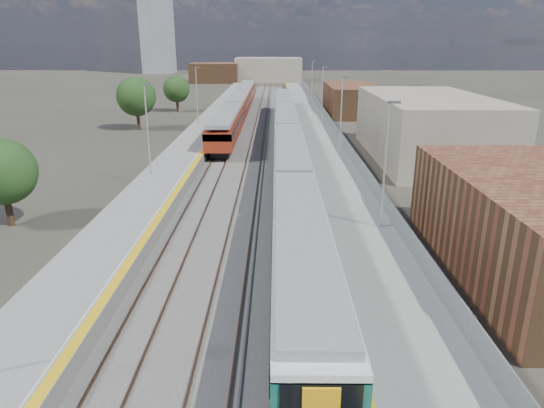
{
  "coord_description": "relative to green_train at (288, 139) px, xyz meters",
  "views": [
    {
      "loc": [
        0.28,
        -5.29,
        11.59
      ],
      "look_at": [
        0.06,
        22.73,
        2.2
      ],
      "focal_mm": 32.0,
      "sensor_mm": 36.0,
      "label": 1
    }
  ],
  "objects": [
    {
      "name": "tree_c",
      "position": [
        -18.4,
        36.04,
        1.72
      ],
      "size": [
        4.55,
        4.55,
        6.16
      ],
      "color": "#382619",
      "rests_on": "ground"
    },
    {
      "name": "tree_d",
      "position": [
        18.44,
        21.11,
        1.54
      ],
      "size": [
        4.35,
        4.35,
        5.89
      ],
      "color": "#382619",
      "rests_on": "ground"
    },
    {
      "name": "green_train",
      "position": [
        0.0,
        0.0,
        0.0
      ],
      "size": [
        2.79,
        77.61,
        3.07
      ],
      "color": "black",
      "rests_on": "ground"
    },
    {
      "name": "ballast_bed",
      "position": [
        -3.75,
        8.44,
        -2.13
      ],
      "size": [
        10.5,
        155.0,
        0.06
      ],
      "primitive_type": "cube",
      "color": "#565451",
      "rests_on": "ground"
    },
    {
      "name": "tree_a",
      "position": [
        -18.81,
        -19.36,
        1.51
      ],
      "size": [
        4.31,
        4.31,
        5.84
      ],
      "color": "#382619",
      "rests_on": "ground"
    },
    {
      "name": "buildings",
      "position": [
        -19.62,
        94.54,
        8.54
      ],
      "size": [
        72.0,
        185.5,
        40.0
      ],
      "color": "brown",
      "rests_on": "ground"
    },
    {
      "name": "platform_right",
      "position": [
        3.78,
        8.43,
        -1.63
      ],
      "size": [
        4.7,
        155.0,
        8.52
      ],
      "color": "slate",
      "rests_on": "ground"
    },
    {
      "name": "red_train",
      "position": [
        -7.0,
        27.5,
        0.03
      ],
      "size": [
        2.93,
        59.4,
        3.7
      ],
      "color": "black",
      "rests_on": "ground"
    },
    {
      "name": "platform_left",
      "position": [
        -10.55,
        8.43,
        -1.64
      ],
      "size": [
        4.3,
        155.0,
        8.52
      ],
      "color": "slate",
      "rests_on": "ground"
    },
    {
      "name": "tracks",
      "position": [
        -3.15,
        10.12,
        -2.05
      ],
      "size": [
        8.96,
        160.0,
        0.17
      ],
      "color": "#4C3323",
      "rests_on": "ground"
    },
    {
      "name": "tree_b",
      "position": [
        -20.24,
        17.6,
        2.37
      ],
      "size": [
        5.31,
        5.31,
        7.2
      ],
      "color": "#382619",
      "rests_on": "ground"
    },
    {
      "name": "ground",
      "position": [
        -1.5,
        5.94,
        -2.16
      ],
      "size": [
        320.0,
        320.0,
        0.0
      ],
      "primitive_type": "plane",
      "color": "#47443A",
      "rests_on": "ground"
    }
  ]
}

